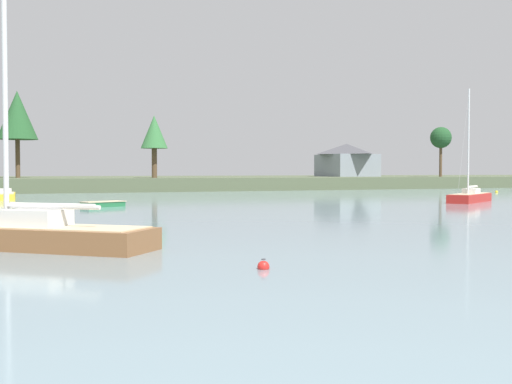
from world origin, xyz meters
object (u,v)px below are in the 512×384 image
(mooring_buoy_yellow, at_px, (497,192))
(mooring_buoy_red, at_px, (263,267))
(dinghy_green, at_px, (103,205))
(sailboat_red, at_px, (470,200))
(sailboat_yellow, at_px, (5,197))
(sailboat_wood, at_px, (25,239))

(mooring_buoy_yellow, xyz_separation_m, mooring_buoy_red, (-48.87, -45.81, -0.00))
(mooring_buoy_yellow, bearing_deg, mooring_buoy_red, -136.85)
(dinghy_green, bearing_deg, mooring_buoy_yellow, 16.28)
(sailboat_red, distance_m, mooring_buoy_red, 40.55)
(sailboat_red, bearing_deg, dinghy_green, 172.38)
(sailboat_yellow, relative_size, mooring_buoy_red, 26.73)
(mooring_buoy_yellow, distance_m, mooring_buoy_red, 66.99)
(sailboat_wood, height_order, mooring_buoy_red, sailboat_wood)
(dinghy_green, bearing_deg, mooring_buoy_red, -90.11)
(sailboat_wood, bearing_deg, sailboat_yellow, 91.24)
(dinghy_green, bearing_deg, sailboat_red, -7.62)
(dinghy_green, bearing_deg, sailboat_yellow, 112.94)
(sailboat_yellow, relative_size, mooring_buoy_yellow, 25.32)
(sailboat_yellow, bearing_deg, dinghy_green, -67.06)
(sailboat_red, xyz_separation_m, mooring_buoy_red, (-29.72, -27.59, -0.16))
(sailboat_yellow, distance_m, mooring_buoy_yellow, 55.58)
(sailboat_red, bearing_deg, mooring_buoy_red, -137.13)
(sailboat_wood, xyz_separation_m, dinghy_green, (5.87, 24.32, -0.15))
(sailboat_yellow, xyz_separation_m, mooring_buoy_red, (6.68, -47.48, -0.15))
(sailboat_yellow, bearing_deg, sailboat_wood, -88.76)
(dinghy_green, distance_m, mooring_buoy_yellow, 50.85)
(sailboat_wood, xyz_separation_m, sailboat_red, (35.54, 20.35, -0.07))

